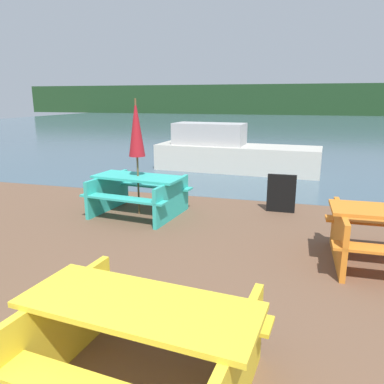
# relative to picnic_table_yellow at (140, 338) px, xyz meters

# --- Properties ---
(water) EXTENTS (60.00, 50.00, 0.00)m
(water) POSITION_rel_picnic_table_yellow_xyz_m (-0.61, 30.76, -0.45)
(water) COLOR #425B6B
(water) RESTS_ON ground_plane
(far_treeline) EXTENTS (80.00, 1.60, 4.00)m
(far_treeline) POSITION_rel_picnic_table_yellow_xyz_m (-0.61, 50.76, 1.55)
(far_treeline) COLOR #1E3D1E
(far_treeline) RESTS_ON water
(picnic_table_yellow) EXTENTS (1.91, 1.55, 0.75)m
(picnic_table_yellow) POSITION_rel_picnic_table_yellow_xyz_m (0.00, 0.00, 0.00)
(picnic_table_yellow) COLOR yellow
(picnic_table_yellow) RESTS_ON ground_plane
(picnic_table_teal) EXTENTS (1.84, 1.56, 0.76)m
(picnic_table_teal) POSITION_rel_picnic_table_yellow_xyz_m (-1.86, 4.16, 0.01)
(picnic_table_teal) COLOR #33B7A8
(picnic_table_teal) RESTS_ON ground_plane
(umbrella_crimson) EXTENTS (0.30, 0.30, 2.19)m
(umbrella_crimson) POSITION_rel_picnic_table_yellow_xyz_m (-1.86, 4.16, 1.19)
(umbrella_crimson) COLOR brown
(umbrella_crimson) RESTS_ON ground_plane
(boat) EXTENTS (5.03, 1.75, 1.44)m
(boat) POSITION_rel_picnic_table_yellow_xyz_m (-0.98, 9.15, 0.09)
(boat) COLOR beige
(boat) RESTS_ON water
(signboard) EXTENTS (0.55, 0.08, 0.75)m
(signboard) POSITION_rel_picnic_table_yellow_xyz_m (0.77, 5.07, -0.08)
(signboard) COLOR black
(signboard) RESTS_ON ground_plane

